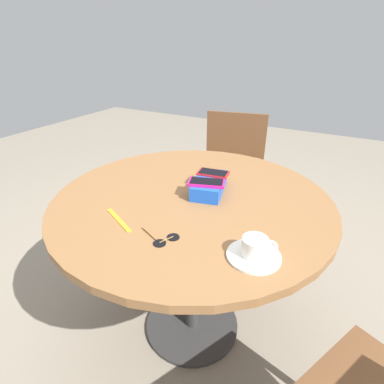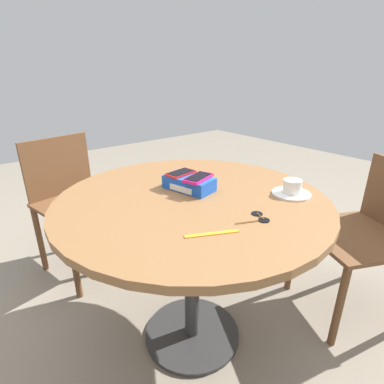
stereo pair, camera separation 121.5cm
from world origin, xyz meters
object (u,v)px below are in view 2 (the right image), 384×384
at_px(phone_magenta, 198,178).
at_px(sunglasses, 259,217).
at_px(phone_red, 181,173).
at_px(chair_far_side, 75,201).
at_px(saucer, 291,194).
at_px(coffee_cup, 292,186).
at_px(chair_near_window, 366,235).
at_px(phone_box, 189,183).
at_px(round_table, 192,221).
at_px(lanyard_strap, 212,234).

bearing_deg(phone_magenta, sunglasses, 1.47).
relative_size(phone_red, chair_far_side, 0.16).
relative_size(saucer, coffee_cup, 1.59).
height_order(chair_near_window, chair_far_side, chair_far_side).
xyz_separation_m(phone_box, chair_near_window, (0.47, 0.78, -0.33)).
relative_size(round_table, chair_near_window, 1.35).
bearing_deg(round_table, lanyard_strap, -27.36).
relative_size(phone_red, sunglasses, 0.99).
bearing_deg(chair_far_side, sunglasses, 11.50).
xyz_separation_m(round_table, lanyard_strap, (0.28, -0.14, 0.12)).
relative_size(phone_red, coffee_cup, 1.38).
bearing_deg(round_table, sunglasses, 11.52).
bearing_deg(lanyard_strap, sunglasses, 84.20).
xyz_separation_m(round_table, phone_red, (-0.12, 0.04, 0.18)).
bearing_deg(chair_near_window, phone_box, -121.10).
relative_size(saucer, chair_far_side, 0.19).
xyz_separation_m(sunglasses, chair_near_window, (0.10, 0.76, -0.30)).
distance_m(phone_red, lanyard_strap, 0.44).
bearing_deg(chair_far_side, phone_magenta, 14.86).
xyz_separation_m(phone_magenta, chair_far_side, (-0.91, -0.24, -0.35)).
xyz_separation_m(coffee_cup, chair_near_window, (0.16, 0.49, -0.34)).
bearing_deg(phone_red, chair_near_window, 56.43).
xyz_separation_m(lanyard_strap, chair_far_side, (-1.21, -0.05, -0.29)).
bearing_deg(coffee_cup, round_table, -125.75).
xyz_separation_m(chair_near_window, chair_far_side, (-1.34, -1.01, 0.02)).
relative_size(saucer, lanyard_strap, 0.89).
xyz_separation_m(saucer, chair_far_side, (-1.18, -0.52, -0.29)).
distance_m(phone_box, chair_far_side, 0.95).
height_order(phone_red, chair_far_side, chair_far_side).
height_order(phone_red, chair_near_window, phone_red).
distance_m(phone_box, phone_magenta, 0.06).
relative_size(phone_red, phone_magenta, 0.88).
distance_m(lanyard_strap, chair_near_window, 1.02).
xyz_separation_m(phone_magenta, lanyard_strap, (0.30, -0.19, -0.06)).
xyz_separation_m(round_table, sunglasses, (0.30, 0.06, 0.12)).
xyz_separation_m(saucer, chair_near_window, (0.16, 0.49, -0.30)).
height_order(phone_box, chair_far_side, chair_far_side).
distance_m(saucer, chair_near_window, 0.60).
height_order(saucer, chair_far_side, chair_far_side).
relative_size(phone_box, phone_magenta, 1.50).
xyz_separation_m(phone_box, phone_magenta, (0.05, 0.01, 0.04)).
height_order(coffee_cup, sunglasses, coffee_cup).
bearing_deg(lanyard_strap, round_table, 152.64).
distance_m(round_table, phone_box, 0.16).
distance_m(phone_box, phone_red, 0.06).
bearing_deg(chair_near_window, round_table, -115.95).
height_order(phone_box, phone_red, phone_red).
xyz_separation_m(phone_red, chair_near_window, (0.52, 0.79, -0.36)).
xyz_separation_m(round_table, chair_near_window, (0.40, 0.82, -0.19)).
bearing_deg(phone_box, chair_near_window, 58.90).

